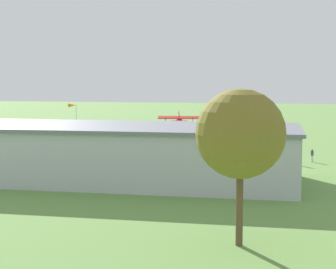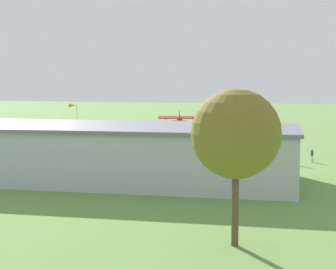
{
  "view_description": "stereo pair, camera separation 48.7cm",
  "coord_description": "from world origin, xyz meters",
  "px_view_note": "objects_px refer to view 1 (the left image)",
  "views": [
    {
      "loc": [
        -24.12,
        83.99,
        10.35
      ],
      "look_at": [
        -5.19,
        7.38,
        2.87
      ],
      "focal_mm": 57.77,
      "sensor_mm": 36.0,
      "label": 1
    },
    {
      "loc": [
        -24.59,
        83.88,
        10.35
      ],
      "look_at": [
        -5.19,
        7.38,
        2.87
      ],
      "focal_mm": 57.77,
      "sensor_mm": 36.0,
      "label": 2
    }
  ],
  "objects_px": {
    "biplane": "(179,123)",
    "car_white": "(24,153)",
    "person_crossing_taxiway": "(312,156)",
    "tree_by_windsock": "(240,134)",
    "person_walking_on_apron": "(298,159)",
    "hangar": "(123,153)",
    "person_at_fence_line": "(59,152)",
    "windsock": "(73,109)",
    "person_watching_takeoff": "(287,159)"
  },
  "relations": [
    {
      "from": "biplane",
      "to": "car_white",
      "type": "distance_m",
      "value": 26.21
    },
    {
      "from": "biplane",
      "to": "person_crossing_taxiway",
      "type": "distance_m",
      "value": 24.67
    },
    {
      "from": "biplane",
      "to": "tree_by_windsock",
      "type": "xyz_separation_m",
      "value": [
        -15.68,
        52.04,
        3.35
      ]
    },
    {
      "from": "car_white",
      "to": "person_walking_on_apron",
      "type": "relative_size",
      "value": 2.68
    },
    {
      "from": "hangar",
      "to": "biplane",
      "type": "bearing_deg",
      "value": -88.21
    },
    {
      "from": "person_at_fence_line",
      "to": "tree_by_windsock",
      "type": "distance_m",
      "value": 46.12
    },
    {
      "from": "hangar",
      "to": "tree_by_windsock",
      "type": "distance_m",
      "value": 25.5
    },
    {
      "from": "windsock",
      "to": "person_at_fence_line",
      "type": "bearing_deg",
      "value": 105.95
    },
    {
      "from": "windsock",
      "to": "person_walking_on_apron",
      "type": "bearing_deg",
      "value": 159.75
    },
    {
      "from": "car_white",
      "to": "person_watching_takeoff",
      "type": "xyz_separation_m",
      "value": [
        -35.17,
        -3.55,
        -0.13
      ]
    },
    {
      "from": "car_white",
      "to": "person_crossing_taxiway",
      "type": "bearing_deg",
      "value": -170.22
    },
    {
      "from": "person_crossing_taxiway",
      "to": "person_walking_on_apron",
      "type": "height_order",
      "value": "person_crossing_taxiway"
    },
    {
      "from": "hangar",
      "to": "person_walking_on_apron",
      "type": "bearing_deg",
      "value": -139.57
    },
    {
      "from": "tree_by_windsock",
      "to": "windsock",
      "type": "bearing_deg",
      "value": -56.11
    },
    {
      "from": "hangar",
      "to": "person_watching_takeoff",
      "type": "bearing_deg",
      "value": -136.7
    },
    {
      "from": "person_crossing_taxiway",
      "to": "windsock",
      "type": "relative_size",
      "value": 0.24
    },
    {
      "from": "person_crossing_taxiway",
      "to": "tree_by_windsock",
      "type": "height_order",
      "value": "tree_by_windsock"
    },
    {
      "from": "car_white",
      "to": "person_at_fence_line",
      "type": "bearing_deg",
      "value": -147.6
    },
    {
      "from": "hangar",
      "to": "person_watching_takeoff",
      "type": "distance_m",
      "value": 23.14
    },
    {
      "from": "biplane",
      "to": "windsock",
      "type": "relative_size",
      "value": 1.13
    },
    {
      "from": "person_crossing_taxiway",
      "to": "tree_by_windsock",
      "type": "relative_size",
      "value": 0.17
    },
    {
      "from": "tree_by_windsock",
      "to": "person_at_fence_line",
      "type": "bearing_deg",
      "value": -50.39
    },
    {
      "from": "hangar",
      "to": "person_crossing_taxiway",
      "type": "distance_m",
      "value": 27.51
    },
    {
      "from": "car_white",
      "to": "person_walking_on_apron",
      "type": "distance_m",
      "value": 36.69
    },
    {
      "from": "biplane",
      "to": "person_walking_on_apron",
      "type": "bearing_deg",
      "value": 139.8
    },
    {
      "from": "hangar",
      "to": "person_at_fence_line",
      "type": "height_order",
      "value": "hangar"
    },
    {
      "from": "car_white",
      "to": "person_watching_takeoff",
      "type": "relative_size",
      "value": 2.98
    },
    {
      "from": "windsock",
      "to": "hangar",
      "type": "bearing_deg",
      "value": 122.54
    },
    {
      "from": "biplane",
      "to": "person_at_fence_line",
      "type": "xyz_separation_m",
      "value": [
        13.44,
        16.85,
        -3.03
      ]
    },
    {
      "from": "hangar",
      "to": "person_at_fence_line",
      "type": "relative_size",
      "value": 23.69
    },
    {
      "from": "hangar",
      "to": "tree_by_windsock",
      "type": "xyz_separation_m",
      "value": [
        -14.69,
        20.42,
        4.2
      ]
    },
    {
      "from": "windsock",
      "to": "person_crossing_taxiway",
      "type": "bearing_deg",
      "value": 165.24
    },
    {
      "from": "hangar",
      "to": "person_crossing_taxiway",
      "type": "bearing_deg",
      "value": -136.56
    },
    {
      "from": "car_white",
      "to": "person_crossing_taxiway",
      "type": "height_order",
      "value": "car_white"
    },
    {
      "from": "tree_by_windsock",
      "to": "car_white",
      "type": "bearing_deg",
      "value": -44.63
    },
    {
      "from": "person_walking_on_apron",
      "to": "tree_by_windsock",
      "type": "relative_size",
      "value": 0.17
    },
    {
      "from": "person_watching_takeoff",
      "to": "tree_by_windsock",
      "type": "xyz_separation_m",
      "value": [
        2.07,
        36.22,
        6.41
      ]
    },
    {
      "from": "person_walking_on_apron",
      "to": "tree_by_windsock",
      "type": "distance_m",
      "value": 36.59
    },
    {
      "from": "hangar",
      "to": "windsock",
      "type": "height_order",
      "value": "windsock"
    },
    {
      "from": "person_watching_takeoff",
      "to": "windsock",
      "type": "distance_m",
      "value": 38.02
    },
    {
      "from": "tree_by_windsock",
      "to": "biplane",
      "type": "bearing_deg",
      "value": -73.23
    },
    {
      "from": "car_white",
      "to": "person_crossing_taxiway",
      "type": "xyz_separation_m",
      "value": [
        -38.32,
        -6.61,
        -0.04
      ]
    },
    {
      "from": "hangar",
      "to": "car_white",
      "type": "distance_m",
      "value": 22.21
    },
    {
      "from": "person_walking_on_apron",
      "to": "windsock",
      "type": "bearing_deg",
      "value": -20.25
    },
    {
      "from": "biplane",
      "to": "person_walking_on_apron",
      "type": "height_order",
      "value": "biplane"
    },
    {
      "from": "biplane",
      "to": "person_watching_takeoff",
      "type": "bearing_deg",
      "value": 138.29
    },
    {
      "from": "person_at_fence_line",
      "to": "tree_by_windsock",
      "type": "relative_size",
      "value": 0.16
    },
    {
      "from": "tree_by_windsock",
      "to": "windsock",
      "type": "xyz_separation_m",
      "value": [
        33.18,
        -49.39,
        -1.01
      ]
    },
    {
      "from": "person_walking_on_apron",
      "to": "tree_by_windsock",
      "type": "bearing_deg",
      "value": 84.5
    },
    {
      "from": "person_watching_takeoff",
      "to": "windsock",
      "type": "relative_size",
      "value": 0.22
    }
  ]
}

